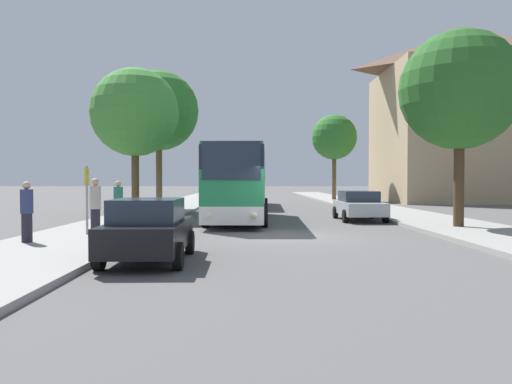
% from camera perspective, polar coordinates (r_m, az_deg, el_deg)
% --- Properties ---
extents(ground_plane, '(300.00, 300.00, 0.00)m').
position_cam_1_polar(ground_plane, '(17.61, 4.05, -5.07)').
color(ground_plane, '#565454').
rests_on(ground_plane, ground).
extents(sidewalk_left, '(4.00, 120.00, 0.15)m').
position_cam_1_polar(sidewalk_left, '(18.41, -18.30, -4.62)').
color(sidewalk_left, gray).
rests_on(sidewalk_left, ground_plane).
extents(sidewalk_right, '(4.00, 120.00, 0.15)m').
position_cam_1_polar(sidewalk_right, '(19.46, 25.12, -4.36)').
color(sidewalk_right, gray).
rests_on(sidewalk_right, ground_plane).
extents(building_right_background, '(16.31, 13.12, 16.16)m').
position_cam_1_polar(building_right_background, '(51.11, 23.55, 8.10)').
color(building_right_background, tan).
rests_on(building_right_background, ground_plane).
extents(bus_front, '(2.99, 10.90, 3.46)m').
position_cam_1_polar(bus_front, '(24.02, -1.94, 1.05)').
color(bus_front, silver).
rests_on(bus_front, ground_plane).
extents(bus_middle, '(3.04, 11.51, 3.19)m').
position_cam_1_polar(bus_middle, '(37.77, -1.47, 0.95)').
color(bus_middle, silver).
rests_on(bus_middle, ground_plane).
extents(parked_car_left_curb, '(1.97, 3.95, 1.52)m').
position_cam_1_polar(parked_car_left_curb, '(12.34, -12.17, -4.18)').
color(parked_car_left_curb, black).
rests_on(parked_car_left_curb, ground_plane).
extents(parked_car_right_near, '(2.08, 4.36, 1.44)m').
position_cam_1_polar(parked_car_right_near, '(24.96, 11.67, -1.47)').
color(parked_car_right_near, '#B7B7BC').
rests_on(parked_car_right_near, ground_plane).
extents(bus_stop_sign, '(0.08, 0.45, 2.30)m').
position_cam_1_polar(bus_stop_sign, '(17.67, -18.76, 0.03)').
color(bus_stop_sign, gray).
rests_on(bus_stop_sign, sidewalk_left).
extents(pedestrian_waiting_near, '(0.36, 0.36, 1.88)m').
position_cam_1_polar(pedestrian_waiting_near, '(16.83, -17.89, -1.64)').
color(pedestrian_waiting_near, '#23232D').
rests_on(pedestrian_waiting_near, sidewalk_left).
extents(pedestrian_waiting_far, '(0.36, 0.36, 1.78)m').
position_cam_1_polar(pedestrian_waiting_far, '(16.06, -24.73, -2.04)').
color(pedestrian_waiting_far, '#23232D').
rests_on(pedestrian_waiting_far, sidewalk_left).
extents(pedestrian_walking_back, '(0.36, 0.36, 1.80)m').
position_cam_1_polar(pedestrian_walking_back, '(20.22, -15.47, -1.27)').
color(pedestrian_walking_back, '#23232D').
rests_on(pedestrian_walking_back, sidewalk_left).
extents(tree_left_near, '(5.13, 5.13, 8.88)m').
position_cam_1_polar(tree_left_near, '(33.18, -11.05, 9.06)').
color(tree_left_near, brown).
rests_on(tree_left_near, sidewalk_left).
extents(tree_left_far, '(4.68, 4.68, 7.78)m').
position_cam_1_polar(tree_left_far, '(27.59, -13.67, 8.80)').
color(tree_left_far, '#513D23').
rests_on(tree_left_far, sidewalk_left).
extents(tree_right_near, '(4.67, 4.67, 7.70)m').
position_cam_1_polar(tree_right_near, '(21.48, 22.26, 10.70)').
color(tree_right_near, '#47331E').
rests_on(tree_right_near, sidewalk_right).
extents(tree_right_mid, '(4.28, 4.28, 8.07)m').
position_cam_1_polar(tree_right_mid, '(48.20, 8.93, 6.18)').
color(tree_right_mid, brown).
rests_on(tree_right_mid, sidewalk_right).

